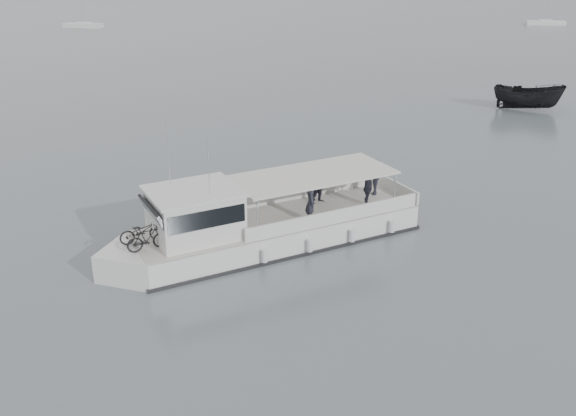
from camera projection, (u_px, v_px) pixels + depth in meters
ground at (353, 210)px, 32.85m from camera, size 1400.00×1400.00×0.00m
tour_boat at (252, 227)px, 28.38m from camera, size 15.04×4.39×6.27m
dark_motorboat at (528, 97)px, 52.29m from camera, size 5.44×5.41×2.15m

